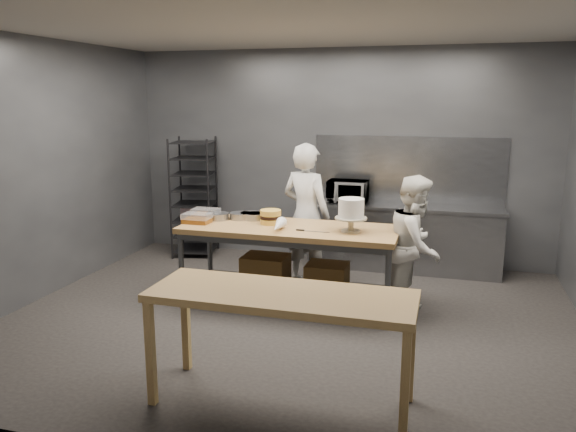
# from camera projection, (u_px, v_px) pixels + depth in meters

# --- Properties ---
(ground) EXTENTS (6.00, 6.00, 0.00)m
(ground) POSITION_uv_depth(u_px,v_px,m) (289.00, 320.00, 5.98)
(ground) COLOR black
(ground) RESTS_ON ground
(back_wall) EXTENTS (6.00, 0.04, 3.00)m
(back_wall) POSITION_uv_depth(u_px,v_px,m) (337.00, 156.00, 8.02)
(back_wall) COLOR #4C4F54
(back_wall) RESTS_ON ground
(work_table) EXTENTS (2.40, 0.90, 0.92)m
(work_table) POSITION_uv_depth(u_px,v_px,m) (290.00, 257.00, 6.29)
(work_table) COLOR brown
(work_table) RESTS_ON ground
(near_counter) EXTENTS (2.00, 0.70, 0.90)m
(near_counter) POSITION_uv_depth(u_px,v_px,m) (281.00, 303.00, 4.20)
(near_counter) COLOR olive
(near_counter) RESTS_ON ground
(back_counter) EXTENTS (2.60, 0.60, 0.90)m
(back_counter) POSITION_uv_depth(u_px,v_px,m) (403.00, 237.00, 7.66)
(back_counter) COLOR slate
(back_counter) RESTS_ON ground
(splashback_panel) EXTENTS (2.60, 0.02, 0.90)m
(splashback_panel) POSITION_uv_depth(u_px,v_px,m) (408.00, 169.00, 7.76)
(splashback_panel) COLOR slate
(splashback_panel) RESTS_ON back_counter
(speed_rack) EXTENTS (0.72, 0.76, 1.75)m
(speed_rack) POSITION_uv_depth(u_px,v_px,m) (194.00, 198.00, 8.33)
(speed_rack) COLOR black
(speed_rack) RESTS_ON ground
(chef_behind) EXTENTS (0.75, 0.61, 1.79)m
(chef_behind) POSITION_uv_depth(u_px,v_px,m) (306.00, 215.00, 6.94)
(chef_behind) COLOR silver
(chef_behind) RESTS_ON ground
(chef_right) EXTENTS (0.70, 0.83, 1.53)m
(chef_right) POSITION_uv_depth(u_px,v_px,m) (415.00, 246.00, 5.99)
(chef_right) COLOR white
(chef_right) RESTS_ON ground
(microwave) EXTENTS (0.54, 0.37, 0.30)m
(microwave) POSITION_uv_depth(u_px,v_px,m) (348.00, 191.00, 7.75)
(microwave) COLOR black
(microwave) RESTS_ON back_counter
(frosted_cake_stand) EXTENTS (0.34, 0.34, 0.36)m
(frosted_cake_stand) POSITION_uv_depth(u_px,v_px,m) (351.00, 211.00, 5.92)
(frosted_cake_stand) COLOR #ABA389
(frosted_cake_stand) RESTS_ON work_table
(layer_cake) EXTENTS (0.24, 0.24, 0.16)m
(layer_cake) POSITION_uv_depth(u_px,v_px,m) (271.00, 217.00, 6.33)
(layer_cake) COLOR gold
(layer_cake) RESTS_ON work_table
(cake_pans) EXTENTS (0.68, 0.41, 0.07)m
(cake_pans) POSITION_uv_depth(u_px,v_px,m) (241.00, 216.00, 6.58)
(cake_pans) COLOR gray
(cake_pans) RESTS_ON work_table
(piping_bag) EXTENTS (0.15, 0.39, 0.12)m
(piping_bag) POSITION_uv_depth(u_px,v_px,m) (278.00, 226.00, 5.98)
(piping_bag) COLOR white
(piping_bag) RESTS_ON work_table
(offset_spatula) EXTENTS (0.37, 0.02, 0.02)m
(offset_spatula) POSITION_uv_depth(u_px,v_px,m) (308.00, 231.00, 5.99)
(offset_spatula) COLOR slate
(offset_spatula) RESTS_ON work_table
(pastry_clamshells) EXTENTS (0.33, 0.50, 0.11)m
(pastry_clamshells) POSITION_uv_depth(u_px,v_px,m) (201.00, 216.00, 6.51)
(pastry_clamshells) COLOR #A76621
(pastry_clamshells) RESTS_ON work_table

